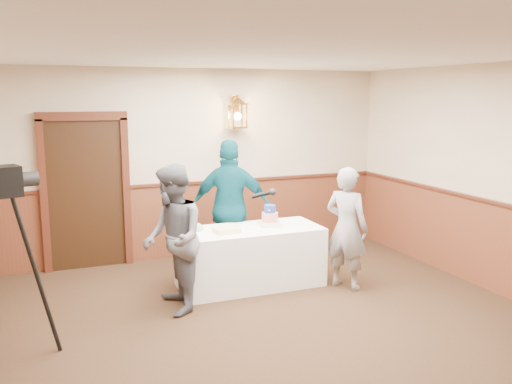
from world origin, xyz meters
The scene contains 10 objects.
ground centered at (0.00, 0.00, 0.00)m, with size 7.00×7.00×0.00m, color black.
room_shell centered at (-0.05, 0.45, 1.52)m, with size 6.02×7.02×2.81m.
display_table centered at (0.25, 1.90, 0.38)m, with size 1.80×0.80×0.75m, color white.
tiered_cake centered at (0.54, 1.95, 0.86)m, with size 0.30×0.30×0.27m.
sheet_cake_yellow centered at (-0.09, 1.81, 0.78)m, with size 0.30×0.23×0.06m, color #F4D692.
sheet_cake_green centered at (-0.47, 2.08, 0.78)m, with size 0.26×0.21×0.06m, color #8EC289.
interviewer centered at (-0.85, 1.42, 0.84)m, with size 1.49×0.84×1.67m.
baker centered at (1.35, 1.38, 0.77)m, with size 0.56×0.37×1.55m, color gray.
assistant_p centered at (0.19, 2.45, 0.92)m, with size 1.07×0.45×1.83m, color #0B4554.
tv_camera_rig centered at (-2.54, 0.72, 0.81)m, with size 0.71×0.66×1.81m.
Camera 1 is at (-2.13, -4.31, 2.40)m, focal length 38.00 mm.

